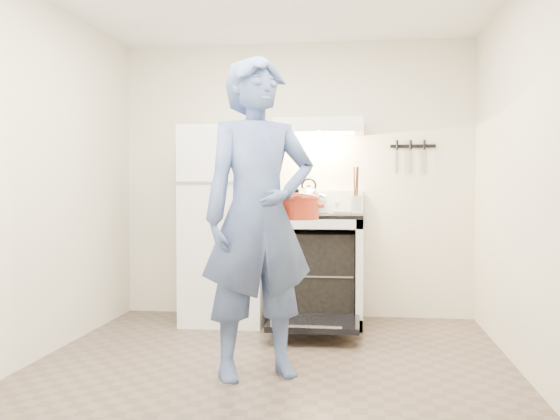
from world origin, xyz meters
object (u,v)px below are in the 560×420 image
Objects in this scene: dutch_oven at (296,209)px; stove_body at (319,270)px; tea_kettle at (309,196)px; person at (259,217)px; refrigerator at (227,225)px.

stove_body is at bearing 87.38° from dutch_oven.
dutch_oven is (0.04, -1.57, -0.07)m from tea_kettle.
tea_kettle is at bearing 91.62° from dutch_oven.
tea_kettle is 1.81m from person.
refrigerator is 0.90m from stove_body.
stove_body is 2.53× the size of dutch_oven.
stove_body is (0.81, 0.02, -0.39)m from refrigerator.
tea_kettle is at bearing 57.46° from person.
stove_body is 1.69m from person.
refrigerator is at bearing 81.88° from person.
person reaches higher than dutch_oven.
stove_body is 0.46× the size of person.
person is (-0.17, -1.80, -0.11)m from tea_kettle.
refrigerator reaches higher than stove_body.
dutch_oven is (0.21, 0.23, 0.04)m from person.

